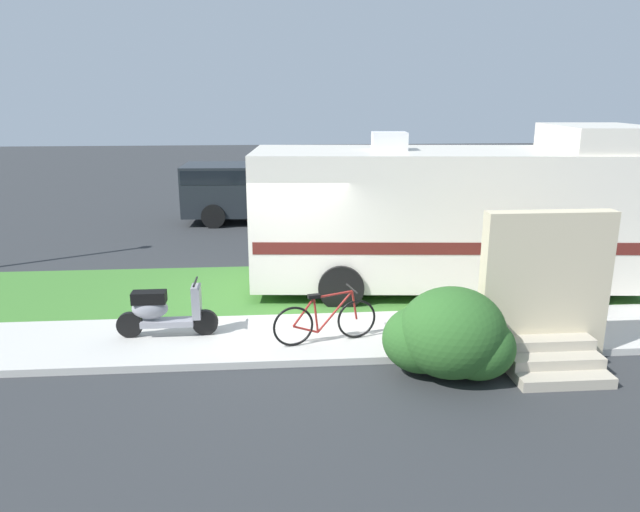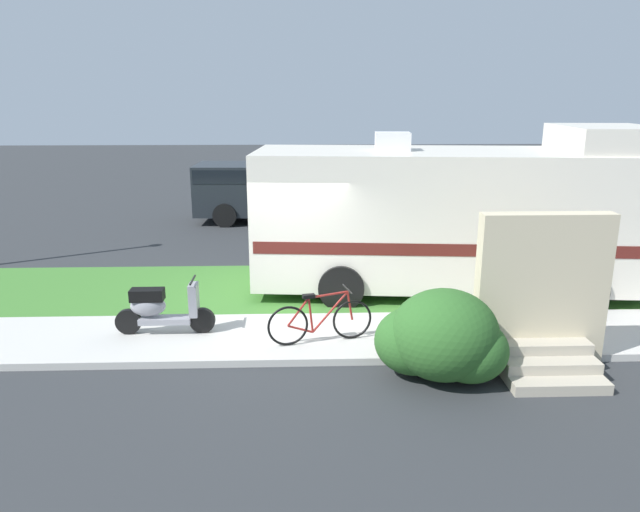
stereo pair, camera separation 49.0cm
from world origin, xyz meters
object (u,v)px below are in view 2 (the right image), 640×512
object	(u,v)px
bottle_spare	(511,316)
motorhome_rv	(453,215)
pickup_truck_near	(447,207)
pickup_truck_far	(261,191)
bottle_green	(489,325)
bicycle	(320,320)
scooter	(161,308)

from	to	relation	value
bottle_spare	motorhome_rv	bearing A→B (deg)	106.45
motorhome_rv	pickup_truck_near	size ratio (longest dim) A/B	1.50
pickup_truck_far	bottle_green	bearing A→B (deg)	-65.72
bottle_spare	pickup_truck_near	bearing A→B (deg)	86.00
motorhome_rv	pickup_truck_near	xyz separation A→B (m)	(1.09, 4.86, -0.72)
pickup_truck_near	bottle_spare	world-z (taller)	pickup_truck_near
pickup_truck_near	bottle_green	world-z (taller)	pickup_truck_near
bottle_spare	pickup_truck_far	bearing A→B (deg)	118.00
pickup_truck_far	bottle_spare	bearing A→B (deg)	-62.00
bicycle	bottle_spare	bearing A→B (deg)	13.39
motorhome_rv	bottle_green	size ratio (longest dim) A/B	29.59
bicycle	bottle_spare	xyz separation A→B (m)	(3.48, 0.83, -0.28)
bicycle	pickup_truck_far	xyz separation A→B (m)	(-1.61, 10.41, 0.50)
motorhome_rv	bicycle	size ratio (longest dim) A/B	4.68
pickup_truck_near	pickup_truck_far	distance (m)	6.18
pickup_truck_near	bottle_spare	bearing A→B (deg)	-94.00
scooter	bicycle	xyz separation A→B (m)	(2.71, -0.47, -0.07)
pickup_truck_near	pickup_truck_far	xyz separation A→B (m)	(-5.58, 2.66, 0.07)
bicycle	pickup_truck_far	world-z (taller)	pickup_truck_far
scooter	bottle_green	world-z (taller)	scooter
scooter	pickup_truck_far	world-z (taller)	pickup_truck_far
scooter	bottle_spare	size ratio (longest dim) A/B	7.38
motorhome_rv	bottle_green	bearing A→B (deg)	-88.59
scooter	pickup_truck_near	world-z (taller)	pickup_truck_near
scooter	bottle_spare	distance (m)	6.22
bicycle	bottle_spare	size ratio (longest dim) A/B	7.58
bottle_spare	bicycle	bearing A→B (deg)	-166.61
bicycle	pickup_truck_near	xyz separation A→B (m)	(3.97, 7.75, 0.43)
bottle_green	bottle_spare	bearing A→B (deg)	42.42
pickup_truck_far	bottle_green	world-z (taller)	pickup_truck_far
motorhome_rv	bottle_green	distance (m)	2.94
pickup_truck_near	bottle_spare	distance (m)	6.98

